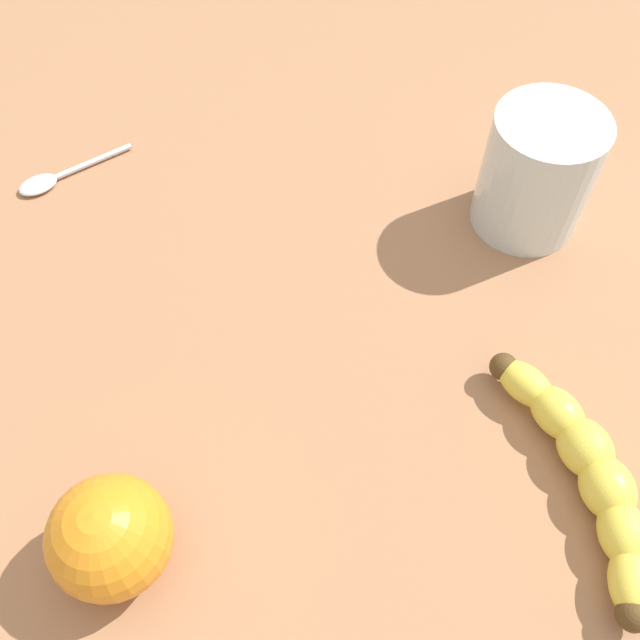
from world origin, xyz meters
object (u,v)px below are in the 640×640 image
at_px(orange_fruit, 110,537).
at_px(banana, 587,471).
at_px(smoothie_glass, 536,176).
at_px(teaspoon, 45,182).

bearing_deg(orange_fruit, banana, 175.93).
height_order(banana, orange_fruit, orange_fruit).
distance_m(smoothie_glass, teaspoon, 0.44).
height_order(banana, smoothie_glass, smoothie_glass).
bearing_deg(smoothie_glass, banana, 76.95).
bearing_deg(orange_fruit, teaspoon, -83.38).
bearing_deg(teaspoon, banana, 113.26).
bearing_deg(smoothie_glass, teaspoon, -18.73).
distance_m(banana, smoothie_glass, 0.25).
bearing_deg(banana, smoothie_glass, -16.84).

